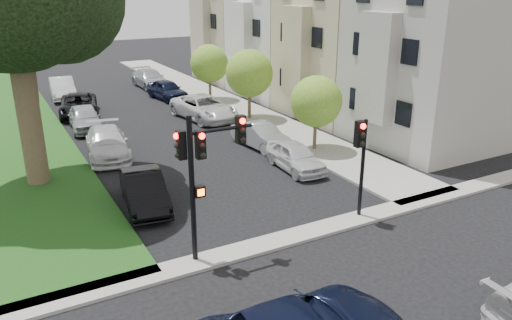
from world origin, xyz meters
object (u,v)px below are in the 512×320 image
car_parked_5 (144,190)px  car_parked_4 (150,79)px  small_tree_a (316,102)px  car_parked_6 (107,143)px  car_parked_8 (78,105)px  traffic_signal_main (202,162)px  traffic_signal_secondary (361,151)px  car_parked_3 (167,90)px  small_tree_c (209,64)px  car_parked_9 (62,88)px  small_tree_b (249,73)px  car_parked_7 (85,118)px  car_parked_1 (261,136)px  car_parked_0 (295,156)px  car_parked_2 (204,108)px

car_parked_5 → car_parked_4: bearing=79.9°
small_tree_a → car_parked_6: bearing=156.0°
car_parked_8 → traffic_signal_main: bearing=-78.5°
traffic_signal_secondary → car_parked_3: (0.61, 23.38, -1.98)m
car_parked_6 → car_parked_3: bearing=65.8°
small_tree_c → traffic_signal_main: (-9.61, -21.27, 0.55)m
small_tree_c → traffic_signal_secondary: (-3.32, -21.31, -0.11)m
small_tree_a → traffic_signal_secondary: (-3.32, -7.51, 0.02)m
car_parked_9 → small_tree_b: bearing=-48.4°
car_parked_7 → car_parked_9: bearing=93.7°
car_parked_1 → car_parked_9: 19.82m
car_parked_3 → car_parked_6: (-7.27, -11.43, -0.02)m
car_parked_0 → car_parked_3: bearing=94.1°
small_tree_a → small_tree_b: bearing=90.0°
traffic_signal_secondary → car_parked_2: bearing=87.4°
small_tree_c → car_parked_2: small_tree_c is taller
car_parked_3 → car_parked_5: size_ratio=1.01×
small_tree_b → car_parked_2: bearing=148.7°
car_parked_4 → traffic_signal_main: bearing=-106.2°
car_parked_3 → car_parked_9: bearing=140.5°
car_parked_6 → small_tree_b: bearing=25.0°
small_tree_b → car_parked_1: small_tree_b is taller
car_parked_0 → car_parked_8: (-7.19, 15.97, 0.05)m
small_tree_c → car_parked_0: 16.05m
traffic_signal_main → traffic_signal_secondary: (6.29, -0.04, -0.66)m
car_parked_1 → car_parked_7: 11.38m
car_parked_1 → car_parked_6: 8.15m
small_tree_a → car_parked_5: (-10.15, -2.54, -2.00)m
car_parked_5 → traffic_signal_main: bearing=-75.7°
car_parked_1 → car_parked_7: (-7.73, 8.35, 0.07)m
small_tree_c → car_parked_2: (-2.57, -4.80, -2.06)m
small_tree_a → car_parked_5: small_tree_a is taller
car_parked_1 → car_parked_5: car_parked_5 is taller
traffic_signal_main → car_parked_2: bearing=66.8°
car_parked_2 → car_parked_8: bearing=137.2°
traffic_signal_main → car_parked_7: (-0.38, 17.66, -2.65)m
small_tree_b → car_parked_4: bearing=100.1°
car_parked_0 → car_parked_6: 9.82m
car_parked_1 → small_tree_c: bearing=73.0°
car_parked_1 → car_parked_5: bearing=-157.2°
car_parked_0 → car_parked_1: bearing=89.9°
car_parked_8 → car_parked_5: bearing=-80.3°
traffic_signal_secondary → traffic_signal_main: bearing=179.6°
car_parked_0 → car_parked_4: (0.05, 22.99, 0.08)m
small_tree_b → car_parked_9: (-9.77, 12.74, -2.27)m
car_parked_2 → car_parked_0: bearing=-96.8°
car_parked_3 → car_parked_7: car_parked_3 is taller
car_parked_4 → car_parked_6: bearing=-116.5°
car_parked_9 → small_tree_c: bearing=-29.0°
car_parked_6 → car_parked_7: bearing=98.4°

